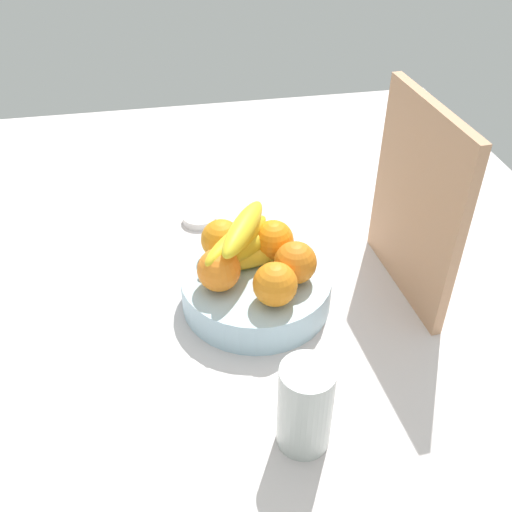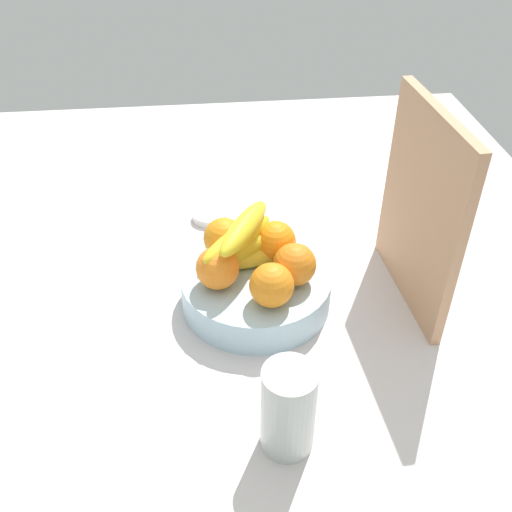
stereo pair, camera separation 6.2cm
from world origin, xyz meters
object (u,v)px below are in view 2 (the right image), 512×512
(jar_lid, at_px, (209,216))
(orange_front_right, at_px, (275,241))
(orange_center, at_px, (224,238))
(thermos_tumbler, at_px, (285,410))
(orange_back_left, at_px, (218,268))
(cutting_board, at_px, (421,211))
(fruit_bowl, at_px, (256,288))
(orange_back_right, at_px, (272,285))
(banana_bunch, at_px, (242,243))
(orange_front_left, at_px, (295,264))

(jar_lid, bearing_deg, orange_front_right, 25.81)
(orange_center, height_order, thermos_tumbler, thermos_tumbler)
(orange_back_left, bearing_deg, cutting_board, 93.22)
(fruit_bowl, distance_m, jar_lid, 0.29)
(orange_center, relative_size, jar_lid, 1.00)
(fruit_bowl, height_order, orange_back_right, orange_back_right)
(orange_back_left, bearing_deg, jar_lid, -178.97)
(orange_back_right, distance_m, banana_bunch, 0.11)
(orange_back_right, xyz_separation_m, banana_bunch, (-0.10, -0.04, 0.02))
(orange_front_left, distance_m, orange_front_right, 0.07)
(orange_front_left, xyz_separation_m, jar_lid, (-0.30, -0.14, -0.09))
(orange_back_left, xyz_separation_m, orange_back_right, (0.05, 0.09, 0.00))
(cutting_board, xyz_separation_m, thermos_tumbler, (0.30, -0.27, -0.11))
(orange_back_left, height_order, banana_bunch, banana_bunch)
(fruit_bowl, relative_size, orange_center, 3.60)
(orange_center, bearing_deg, thermos_tumbler, 9.23)
(thermos_tumbler, bearing_deg, orange_back_right, 177.40)
(orange_back_right, distance_m, cutting_board, 0.28)
(orange_center, distance_m, jar_lid, 0.23)
(cutting_board, relative_size, thermos_tumbler, 2.47)
(cutting_board, bearing_deg, banana_bunch, -98.33)
(fruit_bowl, relative_size, banana_bunch, 1.46)
(banana_bunch, relative_size, thermos_tumbler, 1.26)
(orange_front_left, relative_size, cutting_board, 0.21)
(orange_back_left, bearing_deg, orange_back_right, 57.76)
(orange_back_left, bearing_deg, fruit_bowl, 108.15)
(orange_front_left, relative_size, orange_back_left, 1.00)
(orange_front_left, height_order, jar_lid, orange_front_left)
(orange_front_right, bearing_deg, orange_back_left, -58.81)
(orange_front_left, distance_m, orange_back_right, 0.07)
(orange_center, bearing_deg, banana_bunch, 36.07)
(fruit_bowl, height_order, thermos_tumbler, thermos_tumbler)
(orange_center, distance_m, orange_back_right, 0.16)
(cutting_board, height_order, jar_lid, cutting_board)
(orange_center, xyz_separation_m, jar_lid, (-0.21, -0.02, -0.09))
(orange_front_right, xyz_separation_m, orange_center, (-0.02, -0.09, 0.00))
(banana_bunch, bearing_deg, fruit_bowl, 45.50)
(orange_back_right, height_order, cutting_board, cutting_board)
(orange_front_right, distance_m, thermos_tumbler, 0.35)
(orange_back_left, xyz_separation_m, banana_bunch, (-0.04, 0.05, 0.02))
(orange_back_right, height_order, thermos_tumbler, thermos_tumbler)
(orange_front_left, bearing_deg, banana_bunch, -119.50)
(fruit_bowl, distance_m, orange_back_right, 0.10)
(fruit_bowl, bearing_deg, orange_back_right, 13.06)
(orange_back_left, relative_size, orange_back_right, 1.00)
(fruit_bowl, bearing_deg, orange_back_left, -71.85)
(cutting_board, bearing_deg, orange_front_left, -87.37)
(orange_back_left, xyz_separation_m, thermos_tumbler, (0.28, 0.08, -0.03))
(orange_front_right, distance_m, orange_back_right, 0.12)
(orange_front_right, distance_m, orange_center, 0.09)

